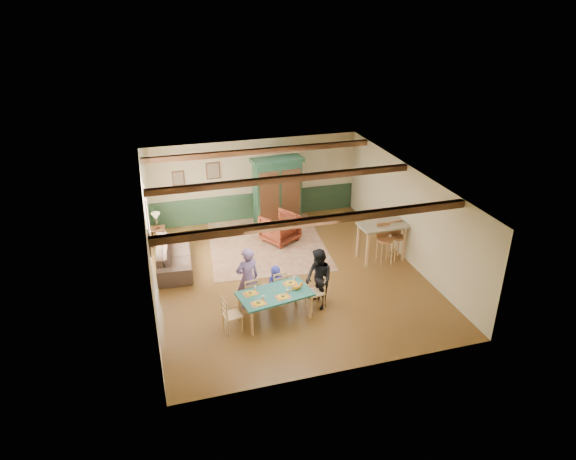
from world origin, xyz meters
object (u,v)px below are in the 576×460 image
object	(u,v)px
dining_chair_far_right	(277,285)
person_woman	(319,279)
counter_table	(381,242)
bar_stool_right	(398,241)
table_lamp	(156,221)
person_man	(248,278)
person_child	(276,283)
dining_chair_end_left	(232,314)
cat	(296,287)
sofa	(174,255)
end_table	(158,236)
armchair	(280,228)
dining_table	(275,306)
bar_stool_left	(385,245)
dining_chair_far_left	(249,293)
dining_chair_end_right	(315,292)
armoire	(277,193)

from	to	relation	value
dining_chair_far_right	person_woman	bearing A→B (deg)	139.73
counter_table	bar_stool_right	bearing A→B (deg)	-16.15
person_woman	table_lamp	size ratio (longest dim) A/B	3.09
person_man	person_child	bearing A→B (deg)	-180.00
dining_chair_end_left	cat	bearing A→B (deg)	-93.37
sofa	end_table	world-z (taller)	sofa
table_lamp	armchair	bearing A→B (deg)	-12.59
dining_table	armchair	xyz separation A→B (m)	(1.19, 3.92, 0.09)
dining_table	bar_stool_right	distance (m)	4.50
dining_table	counter_table	xyz separation A→B (m)	(3.64, 2.00, 0.20)
cat	bar_stool_left	bearing A→B (deg)	18.81
person_child	table_lamp	size ratio (longest dim) A/B	1.88
dining_chair_far_left	dining_chair_end_left	world-z (taller)	same
dining_chair_end_right	person_child	size ratio (longest dim) A/B	0.95
cat	sofa	bearing A→B (deg)	118.24
bar_stool_left	armchair	bearing A→B (deg)	137.98
sofa	bar_stool_right	distance (m)	6.28
end_table	bar_stool_right	bearing A→B (deg)	-23.73
armchair	counter_table	world-z (taller)	counter_table
dining_table	dining_chair_end_right	world-z (taller)	dining_chair_end_right
dining_chair_end_left	person_woman	distance (m)	2.24
counter_table	end_table	bearing A→B (deg)	155.72
end_table	dining_table	bearing A→B (deg)	-63.15
dining_chair_end_right	counter_table	bearing A→B (deg)	114.67
cat	table_lamp	xyz separation A→B (m)	(-2.90, 4.72, 0.01)
armchair	table_lamp	size ratio (longest dim) A/B	1.96
person_woman	person_man	bearing A→B (deg)	-115.87
dining_chair_end_right	dining_chair_end_left	bearing A→B (deg)	-90.00
dining_chair_end_left	counter_table	xyz separation A→B (m)	(4.68, 2.19, 0.10)
cat	dining_chair_end_right	bearing A→B (deg)	9.46
dining_chair_end_right	sofa	xyz separation A→B (m)	(-3.08, 3.02, -0.09)
armoire	table_lamp	distance (m)	3.84
dining_chair_far_right	bar_stool_left	bearing A→B (deg)	-173.64
sofa	counter_table	distance (m)	5.80
dining_chair_far_right	sofa	distance (m)	3.38
bar_stool_left	table_lamp	bearing A→B (deg)	153.55
end_table	bar_stool_left	bearing A→B (deg)	-26.45
dining_chair_end_left	armchair	bearing A→B (deg)	-38.82
dining_chair_end_left	end_table	bearing A→B (deg)	5.06
armoire	counter_table	size ratio (longest dim) A/B	1.75
person_child	sofa	xyz separation A→B (m)	(-2.27, 2.42, -0.12)
person_woman	bar_stool_left	xyz separation A→B (m)	(2.49, 1.52, -0.17)
person_woman	end_table	world-z (taller)	person_woman
sofa	bar_stool_left	size ratio (longest dim) A/B	2.00
dining_table	dining_chair_far_right	distance (m)	0.76
dining_chair_far_left	person_man	distance (m)	0.36
armoire	end_table	world-z (taller)	armoire
cat	table_lamp	size ratio (longest dim) A/B	0.68
person_man	end_table	world-z (taller)	person_man
dining_chair_far_right	bar_stool_left	distance (m)	3.53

